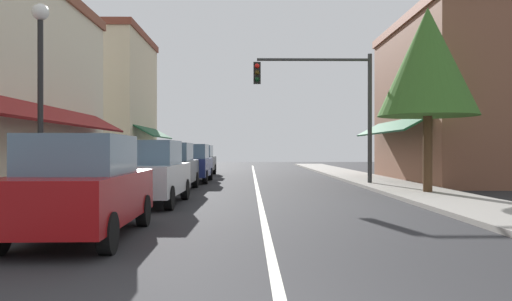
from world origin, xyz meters
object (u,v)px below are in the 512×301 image
at_px(street_lamp_left_near, 40,74).
at_px(tree_right_near, 428,62).
at_px(parked_car_second_left, 149,173).
at_px(traffic_signal_mast_arm, 329,95).
at_px(parked_car_far_left, 191,163).
at_px(parked_car_distant_left, 199,161).
at_px(parked_car_third_left, 170,167).
at_px(parked_car_nearest_left, 81,187).

bearing_deg(street_lamp_left_near, tree_right_near, 28.28).
bearing_deg(parked_car_second_left, traffic_signal_mast_arm, 50.68).
height_order(parked_car_far_left, traffic_signal_mast_arm, traffic_signal_mast_arm).
xyz_separation_m(traffic_signal_mast_arm, street_lamp_left_near, (-7.91, -10.17, -0.64)).
relative_size(parked_car_second_left, parked_car_far_left, 1.01).
relative_size(parked_car_far_left, street_lamp_left_near, 0.88).
bearing_deg(parked_car_distant_left, traffic_signal_mast_arm, -51.69).
xyz_separation_m(parked_car_distant_left, street_lamp_left_near, (-1.58, -18.47, 2.29)).
xyz_separation_m(parked_car_third_left, traffic_signal_mast_arm, (6.32, 2.41, 2.93)).
bearing_deg(parked_car_third_left, parked_car_far_left, 87.53).
xyz_separation_m(street_lamp_left_near, tree_right_near, (10.48, 5.64, 1.25)).
relative_size(parked_car_nearest_left, parked_car_far_left, 1.01).
relative_size(parked_car_third_left, parked_car_far_left, 1.00).
height_order(parked_car_distant_left, traffic_signal_mast_arm, traffic_signal_mast_arm).
relative_size(traffic_signal_mast_arm, street_lamp_left_near, 1.19).
bearing_deg(parked_car_distant_left, parked_car_third_left, -88.95).
height_order(parked_car_second_left, parked_car_far_left, same).
distance_m(parked_car_second_left, parked_car_distant_left, 15.53).
height_order(parked_car_nearest_left, parked_car_second_left, same).
relative_size(parked_car_distant_left, traffic_signal_mast_arm, 0.74).
bearing_deg(parked_car_third_left, street_lamp_left_near, -101.28).
distance_m(parked_car_third_left, traffic_signal_mast_arm, 7.37).
height_order(traffic_signal_mast_arm, street_lamp_left_near, traffic_signal_mast_arm).
height_order(parked_car_second_left, tree_right_near, tree_right_near).
bearing_deg(parked_car_far_left, parked_car_distant_left, 92.57).
relative_size(parked_car_second_left, street_lamp_left_near, 0.88).
xyz_separation_m(parked_car_second_left, tree_right_near, (8.70, 2.69, 3.55)).
xyz_separation_m(parked_car_second_left, parked_car_third_left, (-0.19, 4.81, 0.00)).
relative_size(parked_car_second_left, traffic_signal_mast_arm, 0.74).
distance_m(parked_car_nearest_left, parked_car_far_left, 14.86).
relative_size(parked_car_far_left, tree_right_near, 0.66).
bearing_deg(parked_car_far_left, parked_car_second_left, -89.96).
distance_m(parked_car_nearest_left, traffic_signal_mast_arm, 14.32).
distance_m(parked_car_nearest_left, street_lamp_left_near, 3.71).
bearing_deg(parked_car_nearest_left, tree_right_near, 41.16).
bearing_deg(traffic_signal_mast_arm, street_lamp_left_near, -127.88).
bearing_deg(parked_car_distant_left, parked_car_second_left, -88.28).
height_order(parked_car_third_left, street_lamp_left_near, street_lamp_left_near).
relative_size(parked_car_distant_left, street_lamp_left_near, 0.88).
bearing_deg(tree_right_near, parked_car_third_left, 166.61).
bearing_deg(tree_right_near, parked_car_nearest_left, -137.67).
distance_m(parked_car_far_left, tree_right_near, 11.59).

